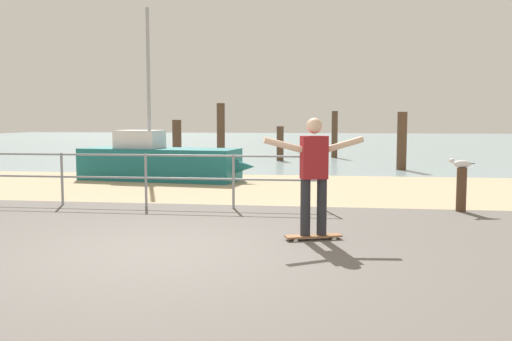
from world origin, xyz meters
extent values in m
cube|color=#605B56|center=(0.00, -1.00, 0.00)|extent=(24.00, 10.00, 0.04)
cube|color=tan|center=(0.00, 7.00, 0.00)|extent=(24.00, 6.00, 0.04)
cube|color=#849EA3|center=(0.00, 35.00, 0.00)|extent=(72.00, 50.00, 0.04)
cylinder|color=gray|center=(-3.15, 3.60, 0.53)|extent=(0.05, 0.05, 1.05)
cylinder|color=gray|center=(-1.43, 3.60, 0.53)|extent=(0.05, 0.05, 1.05)
cylinder|color=gray|center=(0.30, 3.60, 0.53)|extent=(0.05, 0.05, 1.05)
cylinder|color=gray|center=(2.02, 3.60, 0.53)|extent=(0.05, 0.05, 1.05)
cylinder|color=gray|center=(-3.15, 3.60, 1.02)|extent=(10.35, 0.04, 0.04)
cylinder|color=gray|center=(-3.15, 3.60, 0.58)|extent=(10.35, 0.04, 0.04)
cube|color=#19666B|center=(-2.61, 8.22, 0.45)|extent=(4.55, 1.98, 0.90)
cone|color=#19666B|center=(-0.43, 7.93, 0.45)|extent=(1.19, 0.91, 0.77)
cylinder|color=#9EA0A5|center=(-2.91, 8.26, 2.82)|extent=(0.10, 0.10, 3.85)
cube|color=silver|center=(-3.21, 8.31, 1.15)|extent=(1.31, 1.05, 0.50)
cube|color=brown|center=(1.90, 1.04, 0.07)|extent=(0.82, 0.45, 0.02)
cylinder|color=silver|center=(2.14, 1.21, 0.03)|extent=(0.07, 0.05, 0.06)
cylinder|color=silver|center=(2.19, 1.06, 0.03)|extent=(0.07, 0.05, 0.06)
cylinder|color=silver|center=(1.61, 1.02, 0.03)|extent=(0.07, 0.05, 0.06)
cylinder|color=silver|center=(1.66, 0.87, 0.03)|extent=(0.07, 0.05, 0.06)
cylinder|color=#26262B|center=(2.01, 1.08, 0.48)|extent=(0.14, 0.14, 0.80)
cylinder|color=#26262B|center=(1.78, 1.00, 0.48)|extent=(0.14, 0.14, 0.80)
cube|color=maroon|center=(1.90, 1.04, 1.18)|extent=(0.41, 0.31, 0.60)
sphere|color=beige|center=(1.90, 1.04, 1.62)|extent=(0.22, 0.22, 0.22)
cylinder|color=beige|center=(2.32, 1.19, 1.36)|extent=(0.55, 0.27, 0.23)
cylinder|color=beige|center=(1.48, 0.90, 1.36)|extent=(0.55, 0.27, 0.23)
cylinder|color=#513826|center=(4.51, 3.83, 0.41)|extent=(0.18, 0.18, 0.83)
ellipsoid|color=white|center=(4.51, 3.83, 0.90)|extent=(0.34, 0.18, 0.14)
sphere|color=white|center=(4.32, 3.80, 0.96)|extent=(0.09, 0.09, 0.09)
cone|color=gold|center=(4.27, 3.79, 0.96)|extent=(0.05, 0.03, 0.02)
cube|color=slate|center=(4.67, 3.85, 0.91)|extent=(0.13, 0.10, 0.02)
cylinder|color=#513826|center=(-4.36, 16.14, 0.84)|extent=(0.38, 0.38, 1.67)
cylinder|color=#513826|center=(-2.16, 14.61, 1.16)|extent=(0.31, 0.31, 2.32)
cylinder|color=#513826|center=(0.04, 15.87, 0.71)|extent=(0.29, 0.29, 1.42)
cylinder|color=#513826|center=(2.24, 17.96, 1.03)|extent=(0.27, 0.27, 2.06)
cylinder|color=#513826|center=(4.45, 12.31, 0.98)|extent=(0.32, 0.32, 1.95)
camera|label=1|loc=(2.15, -6.74, 1.72)|focal=39.11mm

